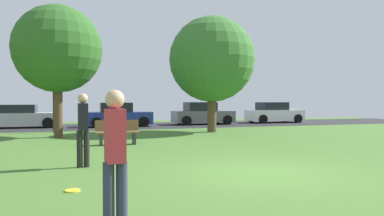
{
  "coord_description": "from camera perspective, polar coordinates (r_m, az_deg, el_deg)",
  "views": [
    {
      "loc": [
        -3.84,
        -7.04,
        1.62
      ],
      "look_at": [
        0.0,
        5.08,
        1.36
      ],
      "focal_mm": 33.1,
      "sensor_mm": 36.0,
      "label": 1
    }
  ],
  "objects": [
    {
      "name": "oak_tree_left",
      "position": [
        16.9,
        -20.81,
        8.83
      ],
      "size": [
        3.85,
        3.85,
        5.84
      ],
      "color": "brown",
      "rests_on": "ground_plane"
    },
    {
      "name": "parked_car_white",
      "position": [
        27.1,
        13.05,
        -0.84
      ],
      "size": [
        4.12,
        1.99,
        1.52
      ],
      "color": "white",
      "rests_on": "ground_plane"
    },
    {
      "name": "street_lamp_post",
      "position": [
        19.29,
        -21.34,
        2.95
      ],
      "size": [
        0.14,
        0.14,
        4.5
      ],
      "primitive_type": "cylinder",
      "color": "#2D2D33",
      "rests_on": "ground_plane"
    },
    {
      "name": "road_strip",
      "position": [
        23.41,
        -8.12,
        -2.82
      ],
      "size": [
        44.0,
        6.4,
        0.01
      ],
      "primitive_type": "cube",
      "color": "#28282B",
      "rests_on": "ground_plane"
    },
    {
      "name": "parked_car_blue",
      "position": [
        22.84,
        -11.78,
        -1.22
      ],
      "size": [
        4.03,
        2.06,
        1.51
      ],
      "color": "#233893",
      "rests_on": "ground_plane"
    },
    {
      "name": "parked_car_silver",
      "position": [
        23.64,
        -25.96,
        -1.33
      ],
      "size": [
        4.5,
        1.97,
        1.39
      ],
      "color": "#B7B7BC",
      "rests_on": "ground_plane"
    },
    {
      "name": "park_bench",
      "position": [
        13.4,
        -11.92,
        -3.82
      ],
      "size": [
        1.6,
        0.45,
        0.9
      ],
      "rotation": [
        0.0,
        0.0,
        3.14
      ],
      "color": "brown",
      "rests_on": "ground_plane"
    },
    {
      "name": "ground_plane",
      "position": [
        8.18,
        10.99,
        -10.27
      ],
      "size": [
        44.0,
        44.0,
        0.0
      ],
      "primitive_type": "plane",
      "color": "#47702D"
    },
    {
      "name": "maple_tree_far",
      "position": [
        18.53,
        3.22,
        7.8
      ],
      "size": [
        4.43,
        4.43,
        5.99
      ],
      "color": "brown",
      "rests_on": "ground_plane"
    },
    {
      "name": "frisbee_disc",
      "position": [
        6.83,
        -18.67,
        -12.49
      ],
      "size": [
        0.27,
        0.27,
        0.03
      ],
      "primitive_type": "cylinder",
      "color": "yellow",
      "rests_on": "ground_plane"
    },
    {
      "name": "person_thrower",
      "position": [
        4.46,
        -12.29,
        -7.12
      ],
      "size": [
        0.3,
        0.34,
        1.75
      ],
      "rotation": [
        0.0,
        0.0,
        1.64
      ],
      "color": "#2D334C",
      "rests_on": "ground_plane"
    },
    {
      "name": "person_catcher",
      "position": [
        9.0,
        -17.16,
        -2.77
      ],
      "size": [
        0.3,
        0.34,
        1.8
      ],
      "rotation": [
        0.0,
        0.0,
        -1.5
      ],
      "color": "black",
      "rests_on": "ground_plane"
    },
    {
      "name": "parked_car_grey",
      "position": [
        24.44,
        1.67,
        -1.02
      ],
      "size": [
        4.14,
        2.02,
        1.53
      ],
      "color": "slate",
      "rests_on": "ground_plane"
    }
  ]
}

